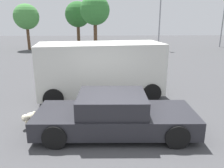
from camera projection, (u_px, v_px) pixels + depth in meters
name	position (u px, v px, depth m)	size (l,w,h in m)	color
ground_plane	(114.00, 134.00, 6.52)	(80.00, 80.00, 0.00)	#424244
sedan_foreground	(114.00, 115.00, 6.46)	(4.60, 2.02, 1.19)	#232328
dog	(29.00, 117.00, 6.94)	(0.37, 0.63, 0.45)	beige
van_white	(101.00, 69.00, 9.30)	(5.21, 2.71, 2.28)	silver
pedestrian	(137.00, 54.00, 14.96)	(0.38, 0.53, 1.62)	gray
light_post_near	(160.00, 13.00, 23.45)	(0.44, 0.44, 5.50)	gray
tree_back_left	(95.00, 10.00, 24.45)	(3.23, 3.23, 5.77)	brown
tree_back_center	(26.00, 17.00, 23.49)	(2.63, 2.63, 4.76)	brown
tree_far_right	(78.00, 15.00, 29.68)	(3.34, 3.34, 5.47)	brown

